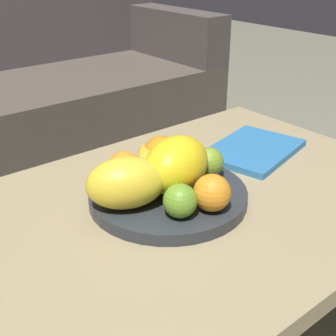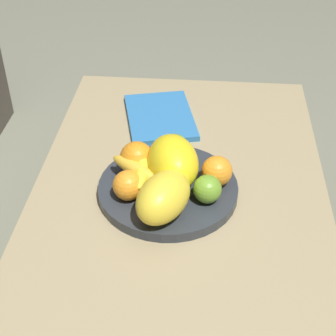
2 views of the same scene
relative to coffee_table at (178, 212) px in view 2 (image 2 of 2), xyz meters
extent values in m
plane|color=slate|center=(0.00, 0.00, -0.37)|extent=(8.00, 8.00, 0.00)
cube|color=tan|center=(0.00, 0.00, 0.02)|extent=(1.16, 0.70, 0.04)
cylinder|color=#9D8C6F|center=(0.54, -0.31, -0.19)|extent=(0.05, 0.05, 0.37)
cylinder|color=#A2835D|center=(0.54, 0.31, -0.19)|extent=(0.05, 0.05, 0.37)
cylinder|color=#2C3238|center=(0.02, 0.03, 0.05)|extent=(0.33, 0.33, 0.03)
ellipsoid|color=yellow|center=(0.03, 0.02, 0.12)|extent=(0.18, 0.16, 0.11)
ellipsoid|color=yellow|center=(-0.08, 0.03, 0.12)|extent=(0.18, 0.16, 0.10)
sphere|color=orange|center=(0.03, -0.08, 0.10)|extent=(0.07, 0.07, 0.07)
sphere|color=orange|center=(0.06, 0.10, 0.11)|extent=(0.08, 0.08, 0.08)
sphere|color=orange|center=(-0.03, 0.11, 0.10)|extent=(0.07, 0.07, 0.07)
sphere|color=olive|center=(0.12, 0.02, 0.10)|extent=(0.07, 0.07, 0.07)
sphere|color=#6A9D2C|center=(-0.03, -0.06, 0.10)|extent=(0.06, 0.06, 0.06)
ellipsoid|color=yellow|center=(0.01, 0.08, 0.08)|extent=(0.10, 0.15, 0.03)
ellipsoid|color=yellow|center=(0.02, 0.08, 0.08)|extent=(0.15, 0.04, 0.03)
ellipsoid|color=yellow|center=(0.02, 0.08, 0.11)|extent=(0.15, 0.04, 0.03)
ellipsoid|color=gold|center=(0.01, 0.10, 0.11)|extent=(0.12, 0.14, 0.03)
cube|color=teal|center=(0.34, 0.08, 0.05)|extent=(0.29, 0.23, 0.02)
camera|label=1|loc=(-0.50, -0.61, 0.52)|focal=48.72mm
camera|label=2|loc=(-0.92, -0.05, 0.84)|focal=56.04mm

